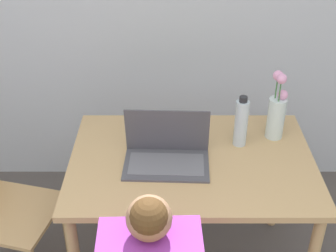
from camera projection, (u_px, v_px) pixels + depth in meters
dining_table at (193, 174)px, 2.18m from camera, size 1.12×0.78×0.72m
laptop at (168, 151)px, 2.09m from camera, size 0.39×0.25×0.24m
flower_vase at (279, 112)px, 2.22m from camera, size 0.08×0.08×0.35m
water_bottle at (243, 123)px, 2.17m from camera, size 0.06×0.06×0.26m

